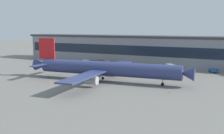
{
  "coord_description": "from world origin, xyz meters",
  "views": [
    {
      "loc": [
        47.2,
        -87.0,
        20.3
      ],
      "look_at": [
        -1.93,
        3.73,
        5.0
      ],
      "focal_mm": 42.55,
      "sensor_mm": 36.0,
      "label": 1
    }
  ],
  "objects_px": {
    "fuel_truck": "(171,68)",
    "traffic_cone_0": "(72,86)",
    "airliner": "(105,69)",
    "baggage_tug": "(86,61)",
    "follow_me_car": "(214,70)",
    "belt_loader": "(108,63)",
    "stair_truck": "(97,63)",
    "traffic_cone_1": "(170,92)",
    "pushback_tractor": "(145,67)",
    "traffic_cone_2": "(50,82)"
  },
  "relations": [
    {
      "from": "fuel_truck",
      "to": "traffic_cone_0",
      "type": "bearing_deg",
      "value": -114.98
    },
    {
      "from": "airliner",
      "to": "fuel_truck",
      "type": "height_order",
      "value": "airliner"
    },
    {
      "from": "baggage_tug",
      "to": "follow_me_car",
      "type": "xyz_separation_m",
      "value": [
        69.58,
        0.21,
        0.0
      ]
    },
    {
      "from": "airliner",
      "to": "belt_loader",
      "type": "height_order",
      "value": "airliner"
    },
    {
      "from": "airliner",
      "to": "baggage_tug",
      "type": "relative_size",
      "value": 16.98
    },
    {
      "from": "stair_truck",
      "to": "traffic_cone_1",
      "type": "relative_size",
      "value": 9.54
    },
    {
      "from": "airliner",
      "to": "pushback_tractor",
      "type": "bearing_deg",
      "value": 85.6
    },
    {
      "from": "baggage_tug",
      "to": "belt_loader",
      "type": "height_order",
      "value": "belt_loader"
    },
    {
      "from": "airliner",
      "to": "traffic_cone_1",
      "type": "height_order",
      "value": "airliner"
    },
    {
      "from": "belt_loader",
      "to": "traffic_cone_2",
      "type": "xyz_separation_m",
      "value": [
        4.61,
        -52.3,
        -0.83
      ]
    },
    {
      "from": "stair_truck",
      "to": "follow_me_car",
      "type": "relative_size",
      "value": 1.33
    },
    {
      "from": "baggage_tug",
      "to": "traffic_cone_2",
      "type": "relative_size",
      "value": 5.88
    },
    {
      "from": "airliner",
      "to": "stair_truck",
      "type": "distance_m",
      "value": 38.86
    },
    {
      "from": "baggage_tug",
      "to": "traffic_cone_0",
      "type": "height_order",
      "value": "baggage_tug"
    },
    {
      "from": "stair_truck",
      "to": "traffic_cone_1",
      "type": "xyz_separation_m",
      "value": [
        50.05,
        -37.88,
        -1.65
      ]
    },
    {
      "from": "traffic_cone_2",
      "to": "belt_loader",
      "type": "bearing_deg",
      "value": 95.04
    },
    {
      "from": "fuel_truck",
      "to": "traffic_cone_2",
      "type": "height_order",
      "value": "fuel_truck"
    },
    {
      "from": "fuel_truck",
      "to": "airliner",
      "type": "bearing_deg",
      "value": -116.11
    },
    {
      "from": "airliner",
      "to": "pushback_tractor",
      "type": "relative_size",
      "value": 12.22
    },
    {
      "from": "traffic_cone_0",
      "to": "pushback_tractor",
      "type": "bearing_deg",
      "value": 80.39
    },
    {
      "from": "stair_truck",
      "to": "traffic_cone_0",
      "type": "relative_size",
      "value": 9.93
    },
    {
      "from": "stair_truck",
      "to": "follow_me_car",
      "type": "height_order",
      "value": "stair_truck"
    },
    {
      "from": "baggage_tug",
      "to": "pushback_tractor",
      "type": "height_order",
      "value": "baggage_tug"
    },
    {
      "from": "baggage_tug",
      "to": "traffic_cone_2",
      "type": "height_order",
      "value": "baggage_tug"
    },
    {
      "from": "belt_loader",
      "to": "fuel_truck",
      "type": "distance_m",
      "value": 38.28
    },
    {
      "from": "stair_truck",
      "to": "pushback_tractor",
      "type": "height_order",
      "value": "stair_truck"
    },
    {
      "from": "baggage_tug",
      "to": "traffic_cone_1",
      "type": "bearing_deg",
      "value": -36.38
    },
    {
      "from": "follow_me_car",
      "to": "fuel_truck",
      "type": "xyz_separation_m",
      "value": [
        -17.67,
        -6.64,
        0.79
      ]
    },
    {
      "from": "airliner",
      "to": "baggage_tug",
      "type": "distance_m",
      "value": 53.56
    },
    {
      "from": "traffic_cone_1",
      "to": "traffic_cone_2",
      "type": "bearing_deg",
      "value": -172.63
    },
    {
      "from": "follow_me_car",
      "to": "traffic_cone_0",
      "type": "xyz_separation_m",
      "value": [
        -39.65,
        -53.8,
        -0.78
      ]
    },
    {
      "from": "fuel_truck",
      "to": "traffic_cone_2",
      "type": "distance_m",
      "value": 56.38
    },
    {
      "from": "follow_me_car",
      "to": "fuel_truck",
      "type": "distance_m",
      "value": 18.9
    },
    {
      "from": "traffic_cone_0",
      "to": "traffic_cone_1",
      "type": "relative_size",
      "value": 0.96
    },
    {
      "from": "stair_truck",
      "to": "traffic_cone_0",
      "type": "bearing_deg",
      "value": -69.3
    },
    {
      "from": "airliner",
      "to": "stair_truck",
      "type": "relative_size",
      "value": 10.41
    },
    {
      "from": "airliner",
      "to": "stair_truck",
      "type": "height_order",
      "value": "airliner"
    },
    {
      "from": "baggage_tug",
      "to": "pushback_tractor",
      "type": "xyz_separation_m",
      "value": [
        38.18,
        -4.88,
        -0.04
      ]
    },
    {
      "from": "baggage_tug",
      "to": "belt_loader",
      "type": "bearing_deg",
      "value": 0.94
    },
    {
      "from": "stair_truck",
      "to": "traffic_cone_2",
      "type": "distance_m",
      "value": 44.02
    },
    {
      "from": "traffic_cone_0",
      "to": "airliner",
      "type": "bearing_deg",
      "value": 67.87
    },
    {
      "from": "stair_truck",
      "to": "belt_loader",
      "type": "bearing_deg",
      "value": 81.28
    },
    {
      "from": "belt_loader",
      "to": "stair_truck",
      "type": "bearing_deg",
      "value": -98.72
    },
    {
      "from": "stair_truck",
      "to": "fuel_truck",
      "type": "relative_size",
      "value": 0.75
    },
    {
      "from": "baggage_tug",
      "to": "follow_me_car",
      "type": "distance_m",
      "value": 69.58
    },
    {
      "from": "belt_loader",
      "to": "pushback_tractor",
      "type": "height_order",
      "value": "belt_loader"
    },
    {
      "from": "airliner",
      "to": "follow_me_car",
      "type": "relative_size",
      "value": 13.85
    },
    {
      "from": "airliner",
      "to": "fuel_truck",
      "type": "bearing_deg",
      "value": 63.89
    },
    {
      "from": "airliner",
      "to": "traffic_cone_0",
      "type": "bearing_deg",
      "value": -112.13
    },
    {
      "from": "follow_me_car",
      "to": "baggage_tug",
      "type": "bearing_deg",
      "value": -179.83
    }
  ]
}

